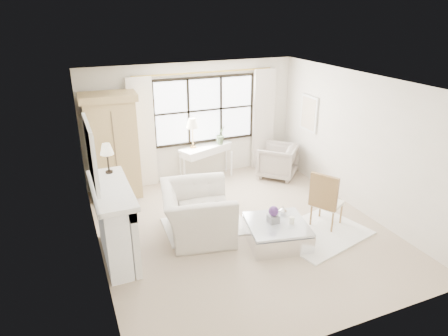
{
  "coord_description": "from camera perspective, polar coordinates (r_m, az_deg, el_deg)",
  "views": [
    {
      "loc": [
        -2.78,
        -5.8,
        3.84
      ],
      "look_at": [
        -0.27,
        0.2,
        1.19
      ],
      "focal_mm": 32.0,
      "sensor_mm": 36.0,
      "label": 1
    }
  ],
  "objects": [
    {
      "name": "art_canvas",
      "position": [
        9.43,
        11.95,
        7.63
      ],
      "size": [
        0.01,
        0.52,
        0.72
      ],
      "primitive_type": "cube",
      "color": "beige",
      "rests_on": "wall_right"
    },
    {
      "name": "planter_flowers",
      "position": [
        6.89,
        7.1,
        -6.13
      ],
      "size": [
        0.18,
        0.18,
        0.18
      ],
      "primitive_type": "sphere",
      "color": "#502B6C",
      "rests_on": "planter_box"
    },
    {
      "name": "wall_left",
      "position": [
        6.32,
        -18.24,
        -2.23
      ],
      "size": [
        0.0,
        5.5,
        5.5
      ],
      "primitive_type": "plane",
      "rotation": [
        1.57,
        0.0,
        1.57
      ],
      "color": "beige",
      "rests_on": "ground"
    },
    {
      "name": "french_chair",
      "position": [
        7.67,
        14.35,
        -5.98
      ],
      "size": [
        0.66,
        0.66,
        1.08
      ],
      "rotation": [
        0.0,
        0.0,
        2.09
      ],
      "color": "#9D7342",
      "rests_on": "floor"
    },
    {
      "name": "curtain_right",
      "position": [
        9.96,
        5.62,
        6.9
      ],
      "size": [
        0.55,
        0.1,
        2.47
      ],
      "primitive_type": "cube",
      "color": "beige",
      "rests_on": "ground"
    },
    {
      "name": "fireplace",
      "position": [
        6.64,
        -15.57,
        -7.47
      ],
      "size": [
        0.58,
        1.66,
        1.26
      ],
      "color": "white",
      "rests_on": "ground"
    },
    {
      "name": "curtain_rod",
      "position": [
        9.12,
        -2.73,
        13.5
      ],
      "size": [
        3.3,
        0.04,
        0.04
      ],
      "primitive_type": "cylinder",
      "rotation": [
        0.0,
        1.57,
        0.0
      ],
      "color": "#A8893A",
      "rests_on": "wall_back"
    },
    {
      "name": "rug_right",
      "position": [
        7.54,
        13.55,
        -9.01
      ],
      "size": [
        1.9,
        1.6,
        0.03
      ],
      "primitive_type": "cube",
      "rotation": [
        0.0,
        0.0,
        0.25
      ],
      "color": "white",
      "rests_on": "floor"
    },
    {
      "name": "console_table",
      "position": [
        9.5,
        -2.58,
        0.91
      ],
      "size": [
        1.37,
        0.89,
        0.8
      ],
      "rotation": [
        0.0,
        0.0,
        0.37
      ],
      "color": "white",
      "rests_on": "floor"
    },
    {
      "name": "console_lamp",
      "position": [
        9.11,
        -4.55,
        6.27
      ],
      "size": [
        0.28,
        0.28,
        0.69
      ],
      "color": "#A77A3A",
      "rests_on": "console_table"
    },
    {
      "name": "window_pane",
      "position": [
        9.34,
        -2.76,
        8.27
      ],
      "size": [
        2.4,
        0.02,
        1.5
      ],
      "primitive_type": "cube",
      "color": "white",
      "rests_on": "wall_back"
    },
    {
      "name": "mirror_frame",
      "position": [
        6.14,
        -18.5,
        1.98
      ],
      "size": [
        0.05,
        1.15,
        0.95
      ],
      "primitive_type": "cube",
      "color": "silver",
      "rests_on": "wall_left"
    },
    {
      "name": "side_table",
      "position": [
        8.47,
        -1.25,
        -2.31
      ],
      "size": [
        0.4,
        0.4,
        0.51
      ],
      "color": "white",
      "rests_on": "floor"
    },
    {
      "name": "art_frame",
      "position": [
        9.44,
        12.05,
        7.64
      ],
      "size": [
        0.04,
        0.62,
        0.82
      ],
      "primitive_type": "cube",
      "color": "silver",
      "rests_on": "wall_right"
    },
    {
      "name": "wall_back",
      "position": [
        9.33,
        -4.52,
        6.62
      ],
      "size": [
        5.0,
        0.0,
        5.0
      ],
      "primitive_type": "plane",
      "rotation": [
        1.57,
        0.0,
        0.0
      ],
      "color": "silver",
      "rests_on": "ground"
    },
    {
      "name": "armoire",
      "position": [
        8.6,
        -15.61,
        3.03
      ],
      "size": [
        1.15,
        0.75,
        2.24
      ],
      "rotation": [
        0.0,
        0.0,
        -0.04
      ],
      "color": "tan",
      "rests_on": "floor"
    },
    {
      "name": "curtain_left",
      "position": [
        8.98,
        -11.59,
        4.85
      ],
      "size": [
        0.55,
        0.1,
        2.47
      ],
      "primitive_type": "cube",
      "color": "white",
      "rests_on": "ground"
    },
    {
      "name": "pillar_candle",
      "position": [
        6.98,
        9.66,
        -7.36
      ],
      "size": [
        0.09,
        0.09,
        0.12
      ],
      "primitive_type": "cylinder",
      "color": "white",
      "rests_on": "coffee_table"
    },
    {
      "name": "mantel_lamp",
      "position": [
        6.78,
        -16.42,
        2.42
      ],
      "size": [
        0.22,
        0.22,
        0.51
      ],
      "color": "black",
      "rests_on": "fireplace"
    },
    {
      "name": "coffee_table",
      "position": [
        7.08,
        7.54,
        -9.17
      ],
      "size": [
        1.18,
        1.18,
        0.38
      ],
      "rotation": [
        0.0,
        0.0,
        -0.21
      ],
      "color": "silver",
      "rests_on": "floor"
    },
    {
      "name": "ceiling",
      "position": [
        6.53,
        2.96,
        12.09
      ],
      "size": [
        5.5,
        5.5,
        0.0
      ],
      "primitive_type": "plane",
      "rotation": [
        3.14,
        0.0,
        0.0
      ],
      "color": "white",
      "rests_on": "ground"
    },
    {
      "name": "window_frame",
      "position": [
        9.33,
        -2.74,
        8.26
      ],
      "size": [
        2.5,
        0.04,
        1.5
      ],
      "primitive_type": null,
      "color": "black",
      "rests_on": "wall_back"
    },
    {
      "name": "club_armchair",
      "position": [
        7.12,
        -3.85,
        -6.31
      ],
      "size": [
        1.46,
        1.6,
        0.9
      ],
      "primitive_type": "imported",
      "rotation": [
        0.0,
        0.0,
        1.37
      ],
      "color": "beige",
      "rests_on": "floor"
    },
    {
      "name": "orchid_plant",
      "position": [
        9.41,
        -0.44,
        4.8
      ],
      "size": [
        0.31,
        0.28,
        0.46
      ],
      "primitive_type": "imported",
      "rotation": [
        0.0,
        0.0,
        0.35
      ],
      "color": "#506845",
      "rests_on": "console_table"
    },
    {
      "name": "mirror_glass",
      "position": [
        6.15,
        -18.23,
        2.02
      ],
      "size": [
        0.02,
        1.0,
        0.8
      ],
      "primitive_type": "cube",
      "color": "silver",
      "rests_on": "wall_left"
    },
    {
      "name": "planter_box",
      "position": [
        6.96,
        7.05,
        -7.23
      ],
      "size": [
        0.17,
        0.17,
        0.13
      ],
      "primitive_type": "cube",
      "rotation": [
        0.0,
        0.0,
        0.01
      ],
      "color": "gray",
      "rests_on": "coffee_table"
    },
    {
      "name": "rug_left",
      "position": [
        7.57,
        -2.65,
        -8.25
      ],
      "size": [
        1.56,
        1.15,
        0.03
      ],
      "primitive_type": "cube",
      "rotation": [
        0.0,
        0.0,
        -0.06
      ],
      "color": "white",
      "rests_on": "floor"
    },
    {
      "name": "wall_front",
      "position": [
        4.82,
        17.03,
        -10.03
      ],
      "size": [
        5.0,
        0.0,
        5.0
      ],
      "primitive_type": "plane",
      "rotation": [
        -1.57,
        0.0,
        0.0
      ],
      "color": "silver",
      "rests_on": "ground"
    },
    {
      "name": "coffee_vase",
      "position": [
        7.23,
        8.4,
        -6.0
      ],
      "size": [
        0.17,
        0.17,
        0.15
      ],
      "primitive_type": "imported",
      "rotation": [
        0.0,
        0.0,
        0.22
      ],
      "color": "silver",
      "rests_on": "coffee_table"
    },
    {
      "name": "wingback_chair",
      "position": [
        9.64,
        7.64,
        1.01
      ],
      "size": [
        1.2,
        1.2,
        0.78
      ],
      "primitive_type": "imported",
      "rotation": [
        0.0,
        0.0,
        -2.35
      ],
      "color": "#A19388",
      "rests_on": "floor"
    },
    {
      "name": "floor",
      "position": [
        7.49,
        2.55,
        -8.69
      ],
      "size": [
        5.5,
        5.5,
        0.0
      ],
      "primitive_type": "plane",
      "color": "tan",
      "rests_on": "ground"
    },
    {
      "name": "wall_right",
      "position": [
        8.23,
        18.72,
        3.36
      ],
      "size": [
        0.0,
        5.5,
        5.5
      ],
      "primitive_type": "plane",
      "rotation": [
        1.57,
        0.0,
        -1.57
      ],
      "color": "beige",
      "rests_on": "ground"
    }
  ]
}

